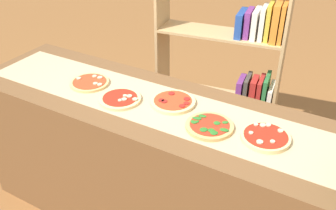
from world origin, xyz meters
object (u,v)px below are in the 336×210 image
pizza_mushroom_0 (90,82)px  pizza_mushroom_1 (120,99)px  pizza_pepperoni_2 (173,102)px  pizza_spinach_3 (209,126)px  pizza_mushroom_4 (265,137)px  bookshelf (234,75)px

pizza_mushroom_0 → pizza_mushroom_1: pizza_mushroom_1 is taller
pizza_pepperoni_2 → pizza_mushroom_1: bearing=-156.4°
pizza_mushroom_0 → pizza_spinach_3: 0.81m
pizza_mushroom_0 → pizza_mushroom_4: bearing=-0.6°
pizza_mushroom_0 → pizza_spinach_3: (0.81, -0.06, 0.00)m
bookshelf → pizza_pepperoni_2: bearing=-93.0°
pizza_mushroom_0 → pizza_mushroom_1: 0.28m
pizza_mushroom_0 → pizza_pepperoni_2: (0.54, 0.05, 0.00)m
pizza_pepperoni_2 → bookshelf: bookshelf is taller
pizza_mushroom_0 → pizza_spinach_3: pizza_spinach_3 is taller
pizza_mushroom_4 → bookshelf: size_ratio=0.15×
pizza_pepperoni_2 → pizza_mushroom_4: (0.54, -0.06, 0.00)m
bookshelf → pizza_mushroom_4: bearing=-61.4°
pizza_mushroom_0 → bookshelf: 1.09m
pizza_mushroom_0 → pizza_mushroom_4: (1.08, -0.01, 0.00)m
pizza_pepperoni_2 → bookshelf: 0.87m
pizza_mushroom_1 → pizza_pepperoni_2: same height
pizza_pepperoni_2 → pizza_mushroom_4: pizza_mushroom_4 is taller
pizza_mushroom_1 → bookshelf: bookshelf is taller
pizza_pepperoni_2 → pizza_mushroom_4: bearing=-6.8°
pizza_mushroom_0 → bookshelf: (0.58, 0.90, -0.20)m
pizza_mushroom_4 → pizza_spinach_3: bearing=-170.1°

